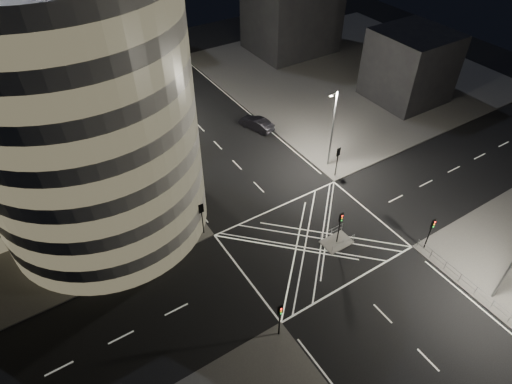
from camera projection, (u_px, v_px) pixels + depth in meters
ground at (312, 241)px, 43.50m from camera, size 120.00×120.00×0.00m
sidewalk_far_right at (349, 72)px, 72.23m from camera, size 42.00×42.00×0.15m
central_island at (337, 242)px, 43.31m from camera, size 3.00×2.00×0.15m
office_tower_curved at (15, 108)px, 38.69m from camera, size 30.00×29.00×27.20m
building_right_far at (292, 7)px, 74.26m from camera, size 14.00×12.00×15.00m
building_right_near at (410, 66)px, 62.30m from camera, size 10.00×10.00×10.00m
building_far_end at (87, 0)px, 72.72m from camera, size 18.00×8.00×18.00m
tree_a at (175, 196)px, 42.06m from camera, size 4.14×4.14×6.68m
tree_b at (151, 161)px, 45.53m from camera, size 4.91×4.91×7.62m
tree_c at (131, 134)px, 49.37m from camera, size 4.29×4.29×7.21m
tree_d at (113, 107)px, 52.78m from camera, size 4.99×4.99×8.21m
tree_e at (101, 95)px, 57.32m from camera, size 4.29×4.29×6.69m
traffic_signal_fl at (202, 214)px, 42.35m from camera, size 0.55×0.22×4.00m
traffic_signal_nl at (280, 315)px, 33.73m from camera, size 0.55×0.22×4.00m
traffic_signal_fr at (338, 157)px, 49.42m from camera, size 0.55×0.22×4.00m
traffic_signal_nr at (431, 229)px, 40.80m from camera, size 0.55×0.22×4.00m
traffic_signal_island at (340, 222)px, 41.43m from camera, size 0.55×0.22×4.00m
street_lamp_left_near at (171, 167)px, 43.66m from camera, size 1.25×0.25×10.00m
street_lamp_left_far at (114, 95)px, 55.07m from camera, size 1.25×0.25×10.00m
street_lamp_right_far at (332, 127)px, 49.34m from camera, size 1.25×0.25×10.00m
railing_near_right at (468, 284)px, 38.67m from camera, size 0.06×11.70×1.10m
railing_island_south at (343, 244)px, 42.32m from camera, size 2.80×0.06×1.10m
railing_island_north at (331, 232)px, 43.46m from camera, size 2.80×0.06×1.10m
sedan at (257, 123)px, 58.62m from camera, size 3.32×5.42×1.69m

